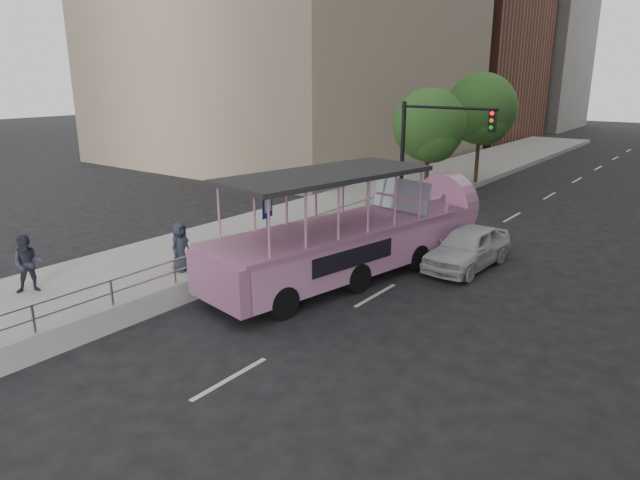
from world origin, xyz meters
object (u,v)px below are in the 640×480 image
Objects in this scene: pedestrian_far at (180,247)px; traffic_signal at (428,144)px; duck_boat at (358,235)px; pedestrian_mid at (28,264)px; street_tree_far at (482,112)px; street_tree_near at (430,128)px; parking_sign at (268,222)px; car at (468,247)px.

traffic_signal reaches higher than pedestrian_far.
traffic_signal is at bearing -24.80° from pedestrian_far.
pedestrian_mid is (-6.20, -7.59, -0.16)m from duck_boat.
street_tree_far reaches higher than duck_boat.
duck_boat is 1.68× the size of street_tree_far.
traffic_signal is at bearing -81.57° from street_tree_far.
pedestrian_mid is 0.29× the size of street_tree_near.
street_tree_near is (-0.67, 12.56, 2.00)m from parking_sign.
parking_sign is (-2.15, -1.94, 0.51)m from duck_boat.
pedestrian_mid is 4.28m from pedestrian_far.
car is 0.72× the size of street_tree_near.
street_tree_far is at bearing -14.09° from pedestrian_far.
street_tree_far is at bearing 113.72° from car.
street_tree_far is (0.20, 6.00, 0.49)m from street_tree_near.
street_tree_near is at bearing 127.67° from car.
parking_sign reaches higher than pedestrian_far.
street_tree_near is at bearing -15.12° from pedestrian_far.
street_tree_far is (-1.40, 9.43, 0.81)m from traffic_signal.
car is at bearing -49.23° from traffic_signal.
traffic_signal is (4.97, 14.78, 2.36)m from pedestrian_mid.
car is (2.60, 2.76, -0.60)m from duck_boat.
duck_boat is 7.62m from traffic_signal.
street_tree_near reaches higher than parking_sign.
street_tree_near is at bearing 104.88° from duck_boat.
pedestrian_mid is at bearing -127.26° from car.
parking_sign is 12.74m from street_tree_near.
pedestrian_far is at bearing 7.29° from pedestrian_mid.
duck_boat is 11.28m from street_tree_near.
duck_boat is at bearing -4.10° from pedestrian_mid.
pedestrian_mid is 1.07× the size of pedestrian_far.
car is 9.45m from pedestrian_far.
traffic_signal reaches higher than pedestrian_mid.
parking_sign is at bearing -95.80° from traffic_signal.
car is 1.41× the size of parking_sign.
street_tree_near reaches higher than car.
street_tree_far is at bearing 91.45° from parking_sign.
duck_boat is 2.09× the size of traffic_signal.
pedestrian_far is 20.74m from street_tree_far.
car is 0.64× the size of street_tree_far.
car is 15.24m from street_tree_far.
pedestrian_mid is 0.26× the size of street_tree_far.
parking_sign is 0.45× the size of street_tree_far.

